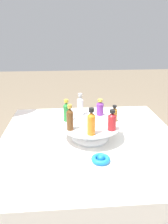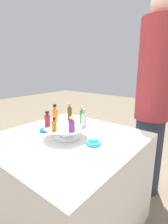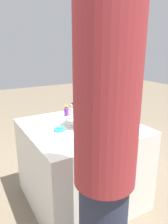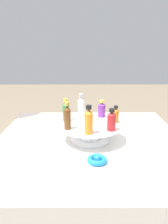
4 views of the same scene
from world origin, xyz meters
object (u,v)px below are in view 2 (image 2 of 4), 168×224
(ribbon_bow_blue, at_px, (45,130))
(display_stand, at_px, (67,129))
(bottle_clear, at_px, (84,119))
(bottle_red, at_px, (47,119))
(ribbon_bow_teal, at_px, (94,143))
(bottle_amber, at_px, (54,125))
(bottle_orange, at_px, (55,114))
(person_figure, at_px, (153,102))
(bottle_brown, at_px, (70,112))
(bottle_green, at_px, (82,115))
(bottle_purple, at_px, (72,125))

(ribbon_bow_blue, bearing_deg, display_stand, 5.93)
(bottle_clear, distance_m, bottle_red, 0.25)
(ribbon_bow_teal, bearing_deg, bottle_amber, -143.11)
(bottle_orange, bearing_deg, person_figure, 60.55)
(bottle_brown, distance_m, ribbon_bow_blue, 0.24)
(bottle_orange, distance_m, ribbon_bow_blue, 0.17)
(ribbon_bow_blue, bearing_deg, bottle_green, 29.46)
(bottle_orange, bearing_deg, bottle_green, 33.68)
(bottle_red, xyz_separation_m, person_figure, (0.40, 0.88, 0.03))
(bottle_clear, relative_size, ribbon_bow_blue, 1.49)
(bottle_green, xyz_separation_m, bottle_brown, (-0.11, -0.02, 0.00))
(bottle_green, height_order, ribbon_bow_blue, bottle_green)
(bottle_orange, distance_m, person_figure, 0.90)
(display_stand, relative_size, bottle_clear, 2.50)
(bottle_purple, distance_m, bottle_amber, 0.11)
(bottle_green, bearing_deg, ribbon_bow_blue, -150.54)
(bottle_purple, xyz_separation_m, person_figure, (0.21, 0.86, 0.04))
(ribbon_bow_teal, height_order, person_figure, person_figure)
(bottle_purple, height_order, bottle_clear, bottle_clear)
(bottle_brown, xyz_separation_m, bottle_orange, (-0.06, -0.09, 0.00))
(bottle_purple, height_order, ribbon_bow_teal, bottle_purple)
(bottle_green, distance_m, person_figure, 0.73)
(bottle_green, relative_size, ribbon_bow_teal, 1.18)
(ribbon_bow_teal, bearing_deg, bottle_orange, -178.07)
(bottle_clear, distance_m, ribbon_bow_teal, 0.17)
(bottle_clear, relative_size, bottle_red, 1.22)
(display_stand, distance_m, bottle_purple, 0.15)
(bottle_green, distance_m, bottle_brown, 0.11)
(display_stand, xyz_separation_m, bottle_clear, (0.12, 0.05, 0.09))
(display_stand, bearing_deg, person_figure, 68.33)
(display_stand, bearing_deg, bottle_clear, 20.82)
(display_stand, height_order, ribbon_bow_blue, display_stand)
(bottle_green, bearing_deg, bottle_orange, -146.32)
(bottle_amber, xyz_separation_m, person_figure, (0.30, 0.92, 0.04))
(bottle_green, bearing_deg, bottle_amber, -94.89)
(ribbon_bow_teal, bearing_deg, bottle_red, -159.25)
(ribbon_bow_blue, relative_size, person_figure, 0.05)
(bottle_clear, distance_m, person_figure, 0.77)
(bottle_purple, distance_m, bottle_brown, 0.25)
(bottle_amber, bearing_deg, bottle_brown, 110.82)
(bottle_red, distance_m, ribbon_bow_blue, 0.19)
(bottle_clear, height_order, bottle_amber, bottle_clear)
(display_stand, distance_m, bottle_green, 0.15)
(bottle_amber, bearing_deg, bottle_green, 85.11)
(bottle_orange, height_order, ribbon_bow_teal, bottle_orange)
(display_stand, relative_size, bottle_orange, 2.44)
(bottle_clear, height_order, ribbon_bow_blue, bottle_clear)
(bottle_green, bearing_deg, bottle_red, -120.61)
(bottle_amber, relative_size, ribbon_bow_teal, 0.87)
(bottle_orange, bearing_deg, ribbon_bow_blue, -159.44)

